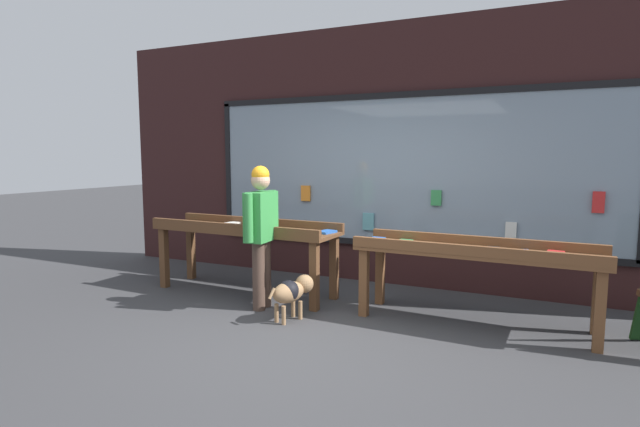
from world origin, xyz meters
TOP-DOWN VIEW (x-y plane):
  - ground_plane at (0.00, 0.00)m, footprint 40.00×40.00m
  - shopfront_facade at (0.06, 2.39)m, footprint 8.56×0.29m
  - display_table_left at (-1.39, 1.09)m, footprint 2.44×0.74m
  - display_table_right at (1.40, 1.09)m, footprint 2.44×0.73m
  - person_browsing at (-0.87, 0.63)m, footprint 0.25×0.65m
  - small_dog at (-0.37, 0.42)m, footprint 0.34×0.60m

SIDE VIEW (x-z plane):
  - ground_plane at x=0.00m, z-range 0.00..0.00m
  - small_dog at x=-0.37m, z-range 0.09..0.54m
  - display_table_right at x=1.40m, z-range 0.26..1.14m
  - display_table_left at x=-1.39m, z-range 0.28..1.20m
  - person_browsing at x=-0.87m, z-range 0.13..1.75m
  - shopfront_facade at x=0.06m, z-range -0.02..3.43m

